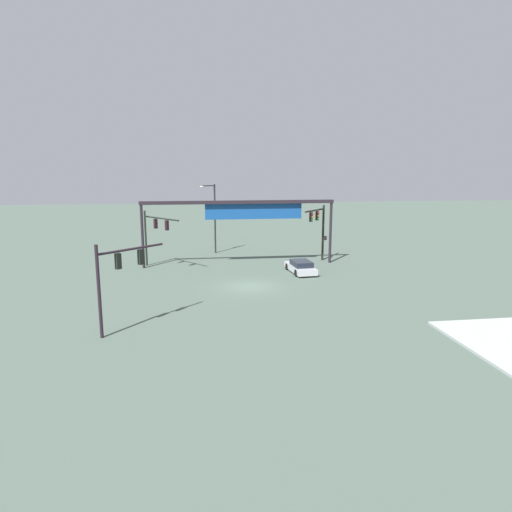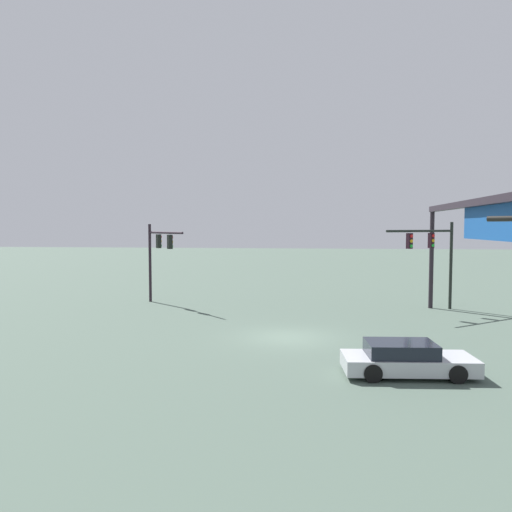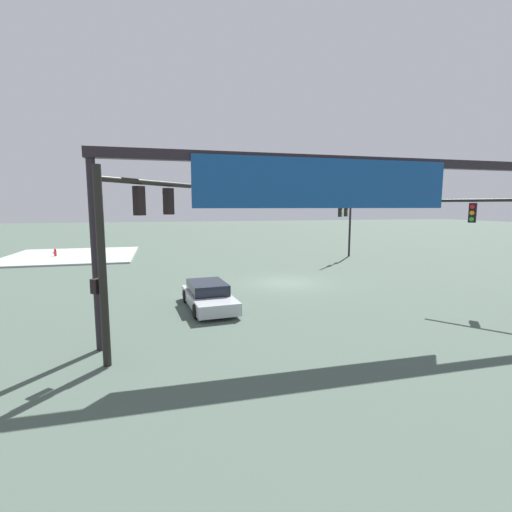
# 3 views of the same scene
# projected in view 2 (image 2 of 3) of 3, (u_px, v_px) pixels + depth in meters

# --- Properties ---
(ground_plane) EXTENTS (197.77, 197.77, 0.00)m
(ground_plane) POSITION_uv_depth(u_px,v_px,m) (288.00, 337.00, 23.43)
(ground_plane) COLOR #47584D
(traffic_signal_near_corner) EXTENTS (3.60, 3.52, 5.56)m
(traffic_signal_near_corner) POSITION_uv_depth(u_px,v_px,m) (158.00, 249.00, 33.49)
(traffic_signal_near_corner) COLOR black
(traffic_signal_near_corner) RESTS_ON ground
(traffic_signal_cross_street) EXTENTS (3.66, 4.76, 5.67)m
(traffic_signal_cross_street) POSITION_uv_depth(u_px,v_px,m) (434.00, 249.00, 30.54)
(traffic_signal_cross_street) COLOR black
(traffic_signal_cross_street) RESTS_ON ground
(overhead_sign_gantry) EXTENTS (19.75, 0.43, 6.68)m
(overhead_sign_gantry) POSITION_uv_depth(u_px,v_px,m) (488.00, 222.00, 21.57)
(overhead_sign_gantry) COLOR black
(overhead_sign_gantry) RESTS_ON ground
(sedan_car_approaching) EXTENTS (2.27, 4.78, 1.21)m
(sedan_car_approaching) POSITION_uv_depth(u_px,v_px,m) (406.00, 359.00, 17.43)
(sedan_car_approaching) COLOR #B4B7BC
(sedan_car_approaching) RESTS_ON ground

